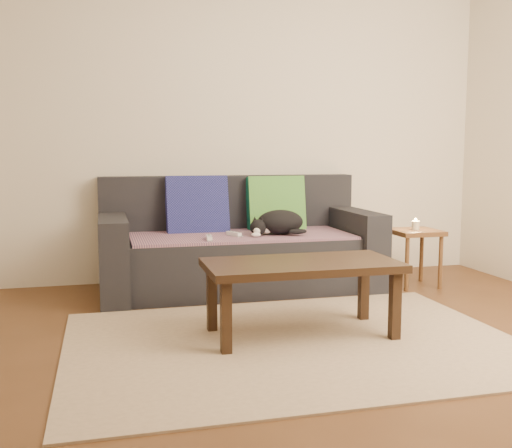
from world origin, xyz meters
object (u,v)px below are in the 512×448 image
(wii_remote_a, at_px, (234,234))
(wii_remote_b, at_px, (209,238))
(coffee_table, at_px, (301,271))
(cat, at_px, (278,223))
(sofa, at_px, (238,249))
(side_table, at_px, (415,240))

(wii_remote_a, xyz_separation_m, wii_remote_b, (-0.21, -0.15, 0.00))
(coffee_table, bearing_deg, cat, 80.23)
(wii_remote_a, height_order, coffee_table, wii_remote_a)
(cat, bearing_deg, sofa, 167.99)
(side_table, xyz_separation_m, coffee_table, (-1.30, -1.03, 0.01))
(sofa, relative_size, wii_remote_a, 14.00)
(wii_remote_a, bearing_deg, wii_remote_b, 101.15)
(wii_remote_a, height_order, wii_remote_b, same)
(wii_remote_a, distance_m, coffee_table, 1.14)
(sofa, relative_size, wii_remote_b, 14.00)
(cat, xyz_separation_m, wii_remote_b, (-0.56, -0.15, -0.07))
(sofa, bearing_deg, side_table, -11.18)
(wii_remote_a, distance_m, wii_remote_b, 0.26)
(sofa, height_order, wii_remote_a, sofa)
(side_table, relative_size, coffee_table, 0.41)
(side_table, bearing_deg, wii_remote_b, -178.28)
(coffee_table, bearing_deg, sofa, 93.62)
(cat, height_order, side_table, cat)
(wii_remote_a, xyz_separation_m, coffee_table, (0.15, -1.13, -0.07))
(sofa, xyz_separation_m, wii_remote_a, (-0.07, -0.17, 0.15))
(wii_remote_a, bearing_deg, side_table, -118.09)
(coffee_table, bearing_deg, wii_remote_b, 110.52)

